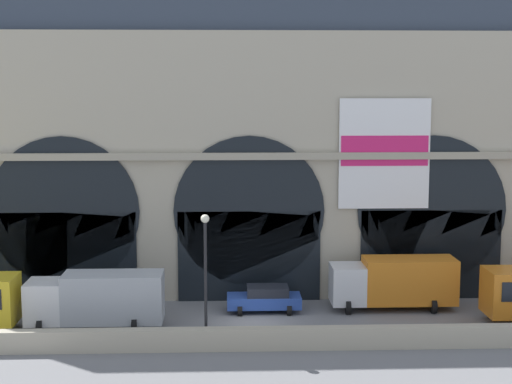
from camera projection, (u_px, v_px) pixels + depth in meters
ground_plane at (252, 324)px, 44.38m from camera, size 200.00×200.00×0.00m
quay_parapet_wall at (255, 339)px, 40.00m from camera, size 90.00×0.70×1.14m
station_building at (248, 135)px, 50.19m from camera, size 48.05×4.94×21.23m
box_truck_midwest at (97, 299)px, 43.36m from camera, size 7.50×2.91×3.12m
car_center at (265, 298)px, 46.70m from camera, size 4.40×2.22×1.55m
box_truck_mideast at (394, 281)px, 47.14m from camera, size 7.50×2.91×3.12m
street_lamp_quayside at (205, 262)px, 40.18m from camera, size 0.44×0.44×6.90m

